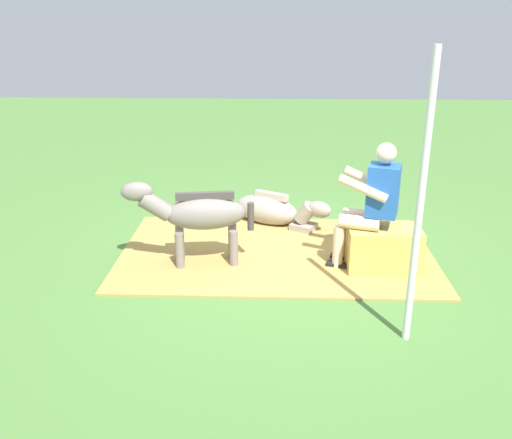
# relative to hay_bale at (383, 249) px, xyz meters

# --- Properties ---
(ground_plane) EXTENTS (24.00, 24.00, 0.00)m
(ground_plane) POSITION_rel_hay_bale_xyz_m (1.04, -0.26, -0.23)
(ground_plane) COLOR #4C7A38
(hay_patch) EXTENTS (3.43, 2.11, 0.02)m
(hay_patch) POSITION_rel_hay_bale_xyz_m (1.10, -0.37, -0.22)
(hay_patch) COLOR #AD8C47
(hay_patch) RESTS_ON ground
(hay_bale) EXTENTS (0.74, 0.44, 0.46)m
(hay_bale) POSITION_rel_hay_bale_xyz_m (0.00, 0.00, 0.00)
(hay_bale) COLOR tan
(hay_bale) RESTS_ON ground
(person_seated) EXTENTS (0.72, 0.54, 1.34)m
(person_seated) POSITION_rel_hay_bale_xyz_m (0.16, -0.03, 0.51)
(person_seated) COLOR beige
(person_seated) RESTS_ON ground
(pony_standing) EXTENTS (1.34, 0.44, 0.93)m
(pony_standing) POSITION_rel_hay_bale_xyz_m (1.93, -0.06, 0.34)
(pony_standing) COLOR slate
(pony_standing) RESTS_ON ground
(pony_lying) EXTENTS (1.29, 0.91, 0.42)m
(pony_lying) POSITION_rel_hay_bale_xyz_m (1.15, -1.27, -0.04)
(pony_lying) COLOR gray
(pony_lying) RESTS_ON ground
(tent_pole_left) EXTENTS (0.06, 0.06, 2.32)m
(tent_pole_left) POSITION_rel_hay_bale_xyz_m (0.03, 1.30, 0.93)
(tent_pole_left) COLOR silver
(tent_pole_left) RESTS_ON ground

